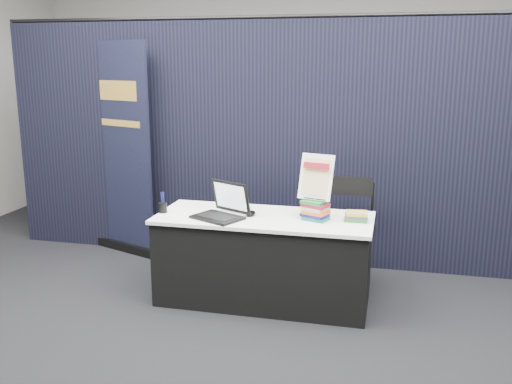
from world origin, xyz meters
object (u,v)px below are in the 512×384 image
object	(u,v)px
book_stack_short	(357,216)
pullup_banner	(120,161)
display_table	(264,259)
laptop	(219,209)
book_stack_tall	(315,210)
stacking_chair	(346,229)
info_sign	(316,178)

from	to	relation	value
book_stack_short	pullup_banner	size ratio (longest dim) A/B	0.08
display_table	book_stack_short	distance (m)	0.87
laptop	display_table	bearing A→B (deg)	44.42
display_table	book_stack_tall	distance (m)	0.62
book_stack_short	pullup_banner	distance (m)	2.70
display_table	book_stack_short	bearing A→B (deg)	2.55
book_stack_tall	pullup_banner	xyz separation A→B (m)	(-2.20, 0.95, 0.15)
pullup_banner	stacking_chair	bearing A→B (deg)	9.65
book_stack_tall	pullup_banner	size ratio (longest dim) A/B	0.11
laptop	info_sign	distance (m)	0.84
book_stack_short	book_stack_tall	bearing A→B (deg)	-173.15
laptop	pullup_banner	bearing A→B (deg)	169.71
stacking_chair	pullup_banner	bearing A→B (deg)	169.75
book_stack_tall	info_sign	distance (m)	0.27
display_table	info_sign	size ratio (longest dim) A/B	4.70
display_table	pullup_banner	world-z (taller)	pullup_banner
display_table	book_stack_tall	size ratio (longest dim) A/B	7.45
book_stack_short	stacking_chair	bearing A→B (deg)	104.57
book_stack_tall	laptop	bearing A→B (deg)	-172.04
info_sign	pullup_banner	bearing A→B (deg)	172.24
laptop	book_stack_short	distance (m)	1.12
book_stack_tall	stacking_chair	distance (m)	0.59
info_sign	pullup_banner	distance (m)	2.39
pullup_banner	book_stack_short	bearing A→B (deg)	1.17
display_table	laptop	bearing A→B (deg)	-161.95
book_stack_tall	stacking_chair	bearing A→B (deg)	64.44
display_table	stacking_chair	world-z (taller)	stacking_chair
book_stack_tall	info_sign	xyz separation A→B (m)	(-0.00, 0.03, 0.26)
laptop	pullup_banner	size ratio (longest dim) A/B	0.21
laptop	pullup_banner	distance (m)	1.78
laptop	stacking_chair	size ratio (longest dim) A/B	0.47
book_stack_tall	pullup_banner	bearing A→B (deg)	156.65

